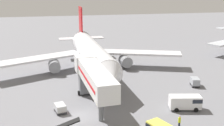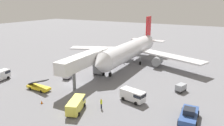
% 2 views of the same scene
% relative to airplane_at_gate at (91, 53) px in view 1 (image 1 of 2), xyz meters
% --- Properties ---
extents(ground_plane, '(300.00, 300.00, 0.00)m').
position_rel_airplane_at_gate_xyz_m(ground_plane, '(-4.80, -21.64, -4.44)').
color(ground_plane, slate).
extents(airplane_at_gate, '(43.59, 39.36, 13.49)m').
position_rel_airplane_at_gate_xyz_m(airplane_at_gate, '(0.00, 0.00, 0.00)').
color(airplane_at_gate, silver).
rests_on(airplane_at_gate, ground).
extents(jet_bridge, '(4.11, 17.29, 6.99)m').
position_rel_airplane_at_gate_xyz_m(jet_bridge, '(-2.71, -18.73, 0.75)').
color(jet_bridge, silver).
rests_on(jet_bridge, ground).
extents(service_van_mid_center, '(5.15, 2.97, 2.23)m').
position_rel_airplane_at_gate_xyz_m(service_van_mid_center, '(11.22, -23.11, -3.17)').
color(service_van_mid_center, white).
rests_on(service_van_mid_center, ground).
extents(baggage_cart_outer_right, '(2.04, 2.73, 1.59)m').
position_rel_airplane_at_gate_xyz_m(baggage_cart_outer_right, '(18.03, -13.77, -3.56)').
color(baggage_cart_outer_right, '#38383D').
rests_on(baggage_cart_outer_right, ground).
extents(baggage_cart_near_right, '(1.88, 2.47, 1.34)m').
position_rel_airplane_at_gate_xyz_m(baggage_cart_near_right, '(-8.00, -19.78, -3.69)').
color(baggage_cart_near_right, '#38383D').
rests_on(baggage_cart_near_right, ground).
extents(ground_crew_worker_foreground, '(0.46, 0.46, 1.85)m').
position_rel_airplane_at_gate_xyz_m(ground_crew_worker_foreground, '(7.46, -28.51, -3.46)').
color(ground_crew_worker_foreground, '#1E2333').
rests_on(ground_crew_worker_foreground, ground).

